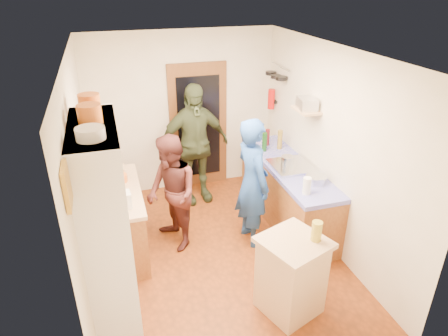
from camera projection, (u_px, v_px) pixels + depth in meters
name	position (u px, v px, depth m)	size (l,w,h in m)	color
floor	(217.00, 253.00, 5.29)	(3.00, 4.00, 0.02)	#813810
ceiling	(216.00, 51.00, 4.14)	(3.00, 4.00, 0.02)	silver
wall_back	(182.00, 113.00, 6.44)	(3.00, 0.02, 2.60)	silver
wall_front	(290.00, 275.00, 2.99)	(3.00, 0.02, 2.60)	silver
wall_left	(83.00, 182.00, 4.32)	(0.02, 4.00, 2.60)	silver
wall_right	(330.00, 150.00, 5.11)	(0.02, 4.00, 2.60)	silver
door_frame	(199.00, 127.00, 6.58)	(0.95, 0.06, 2.10)	brown
door_glass	(199.00, 128.00, 6.55)	(0.70, 0.02, 1.70)	black
hutch_body	(108.00, 235.00, 3.78)	(0.40, 1.20, 2.20)	white
hutch_top_shelf	(91.00, 128.00, 3.30)	(0.40, 1.14, 0.04)	white
plate_stack	(90.00, 133.00, 3.00)	(0.22, 0.22, 0.09)	white
orange_pot_a	(90.00, 114.00, 3.31)	(0.20, 0.20, 0.16)	orange
orange_pot_b	(90.00, 103.00, 3.56)	(0.19, 0.19, 0.17)	orange
left_counter_base	(119.00, 222.00, 5.17)	(0.60, 1.40, 0.85)	#996029
left_counter_top	(115.00, 192.00, 4.98)	(0.64, 1.44, 0.05)	tan
toaster	(120.00, 201.00, 4.55)	(0.25, 0.17, 0.19)	white
kettle	(110.00, 193.00, 4.71)	(0.17, 0.17, 0.19)	white
orange_bowl	(119.00, 178.00, 5.16)	(0.20, 0.20, 0.09)	orange
chopping_board	(113.00, 169.00, 5.49)	(0.30, 0.22, 0.03)	tan
right_counter_base	(286.00, 194.00, 5.85)	(0.60, 2.20, 0.84)	#996029
right_counter_top	(288.00, 166.00, 5.65)	(0.62, 2.22, 0.06)	#0A0ABD
hob	(291.00, 166.00, 5.55)	(0.55, 0.58, 0.04)	silver
pot_on_hob	(288.00, 160.00, 5.53)	(0.18, 0.18, 0.12)	silver
bottle_a	(264.00, 142.00, 6.01)	(0.07, 0.07, 0.29)	#143F14
bottle_b	(267.00, 137.00, 6.21)	(0.07, 0.07, 0.26)	#591419
bottle_c	(280.00, 140.00, 6.09)	(0.07, 0.07, 0.30)	olive
paper_towel	(307.00, 186.00, 4.85)	(0.10, 0.10, 0.22)	white
mixing_bowl	(316.00, 179.00, 5.13)	(0.26, 0.26, 0.10)	silver
island_base	(291.00, 278.00, 4.23)	(0.55, 0.55, 0.86)	tan
island_top	(294.00, 243.00, 4.03)	(0.62, 0.62, 0.05)	tan
cutting_board	(287.00, 241.00, 4.03)	(0.35, 0.28, 0.02)	white
oil_jar	(317.00, 231.00, 3.98)	(0.11, 0.11, 0.21)	#AD9E2D
pan_rail	(281.00, 67.00, 6.08)	(0.02, 0.02, 0.65)	silver
pan_hang_a	(281.00, 78.00, 5.97)	(0.18, 0.18, 0.05)	black
pan_hang_b	(276.00, 76.00, 6.15)	(0.16, 0.16, 0.05)	black
pan_hang_c	(271.00, 73.00, 6.32)	(0.17, 0.17, 0.05)	black
wall_shelf	(306.00, 110.00, 5.29)	(0.26, 0.42, 0.03)	tan
radio	(307.00, 104.00, 5.25)	(0.22, 0.30, 0.15)	silver
ext_bracket	(275.00, 102.00, 6.50)	(0.06, 0.10, 0.04)	black
fire_extinguisher	(271.00, 99.00, 6.46)	(0.11, 0.11, 0.32)	red
picture_frame	(67.00, 186.00, 2.67)	(0.03, 0.25, 0.30)	gold
person_hob	(256.00, 183.00, 5.18)	(0.64, 0.42, 1.76)	#1F4697
person_left	(172.00, 192.00, 5.17)	(0.76, 0.59, 1.56)	#48201D
person_back	(195.00, 145.00, 6.14)	(1.12, 0.47, 1.91)	#313C23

